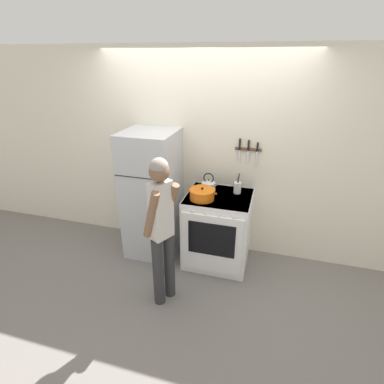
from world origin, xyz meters
TOP-DOWN VIEW (x-y plane):
  - ground_plane at (0.00, 0.00)m, footprint 14.00×14.00m
  - wall_back at (0.00, 0.03)m, footprint 10.00×0.06m
  - refrigerator at (-0.56, -0.32)m, footprint 0.63×0.66m
  - stove_range at (0.30, -0.36)m, footprint 0.77×0.71m
  - dutch_oven_pot at (0.13, -0.47)m, footprint 0.34×0.30m
  - tea_kettle at (0.14, -0.20)m, footprint 0.21×0.17m
  - utensil_jar at (0.49, -0.19)m, footprint 0.09×0.09m
  - person at (-0.10, -1.15)m, footprint 0.36×0.39m
  - wall_knife_strip at (0.57, -0.02)m, footprint 0.31×0.03m

SIDE VIEW (x-z plane):
  - ground_plane at x=0.00m, z-range 0.00..0.00m
  - stove_range at x=0.30m, z-range 0.01..0.93m
  - refrigerator at x=-0.56m, z-range 0.00..1.62m
  - person at x=-0.10m, z-range 0.11..1.72m
  - dutch_oven_pot at x=0.13m, z-range 0.90..1.05m
  - tea_kettle at x=0.14m, z-range 0.87..1.09m
  - utensil_jar at x=0.49m, z-range 0.86..1.12m
  - wall_back at x=0.00m, z-range 0.00..2.55m
  - wall_knife_strip at x=0.57m, z-range 1.25..1.59m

